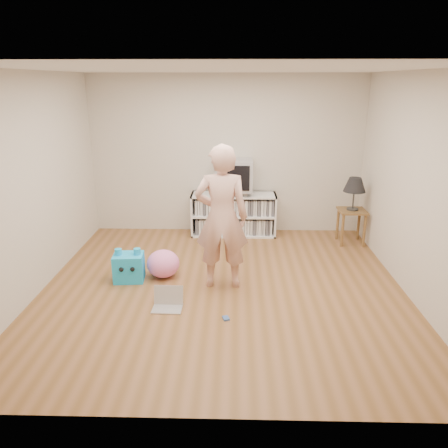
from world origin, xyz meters
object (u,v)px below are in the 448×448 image
Objects in this scene: media_unit at (234,214)px; plush_blue at (129,267)px; side_table at (352,218)px; dvd_deck at (234,192)px; table_lamp at (355,186)px; laptop at (168,302)px; crt_tv at (234,175)px; person at (222,218)px; plush_pink at (163,264)px.

media_unit is 2.30m from plush_blue.
dvd_deck is at bearing 168.80° from side_table.
table_lamp is at bearing -11.20° from dvd_deck.
plush_blue is at bearing -126.17° from dvd_deck.
crt_tv is at bearing 75.07° from laptop.
dvd_deck is at bearing -94.36° from person.
table_lamp reaches higher than plush_pink.
table_lamp is 3.18m from plush_pink.
media_unit is at bearing 75.18° from laptop.
crt_tv is 1.95m from person.
side_table is at bearing 41.03° from laptop.
laptop is at bearing -77.58° from plush_pink.
person reaches higher than crt_tv.
person reaches higher than plush_pink.
laptop is at bearing -140.26° from side_table.
crt_tv is at bearing 168.89° from table_lamp.
plush_pink is at bearing -154.27° from table_lamp.
dvd_deck reaches higher than plush_pink.
crt_tv is 0.33× the size of person.
media_unit is 2.00m from table_lamp.
dvd_deck is 2.72m from laptop.
plush_blue is (-1.34, -1.84, -0.83)m from crt_tv.
crt_tv is (0.00, -0.00, 0.29)m from dvd_deck.
dvd_deck is 0.82× the size of side_table.
dvd_deck is 1.95m from person.
table_lamp is at bearing -11.67° from media_unit.
side_table is (1.87, -0.39, 0.07)m from media_unit.
crt_tv is 2.11m from plush_pink.
laptop is 0.85m from plush_pink.
plush_blue reaches higher than laptop.
table_lamp is at bearing 19.72° from plush_blue.
plush_blue is 0.44m from plush_pink.
side_table reaches higher than plush_blue.
side_table is at bearing -142.21° from person.
crt_tv reaches higher than media_unit.
side_table is 1.28× the size of plush_pink.
crt_tv is (0.00, -0.02, 0.67)m from media_unit.
side_table is at bearing -11.20° from dvd_deck.
table_lamp is (1.87, -0.37, -0.08)m from crt_tv.
person is 1.41m from plush_blue.
crt_tv is 1.09× the size of side_table.
person is 4.18× the size of plush_pink.
plush_pink is (-2.79, -1.34, -0.76)m from table_lamp.
side_table is at bearing 25.73° from plush_pink.
plush_pink is (-0.18, 0.82, 0.12)m from laptop.
laptop is (-0.74, -2.53, -0.96)m from crt_tv.
person is 1.08m from plush_pink.
crt_tv is at bearing -90.00° from dvd_deck.
person reaches higher than table_lamp.
person reaches higher than dvd_deck.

